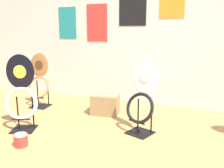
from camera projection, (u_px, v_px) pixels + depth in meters
wall_back at (153, 25)px, 3.96m from camera, size 8.00×0.07×2.60m
toilet_seat_display_jazz_black at (21, 98)px, 3.04m from camera, size 0.43×0.36×0.95m
toilet_seat_display_white_plain at (142, 98)px, 2.96m from camera, size 0.43×0.37×0.90m
toilet_seat_display_woodgrain at (39, 81)px, 3.97m from camera, size 0.37×0.31×0.87m
paint_can at (21, 140)px, 2.69m from camera, size 0.15×0.15×0.14m
storage_box at (105, 105)px, 3.68m from camera, size 0.42×0.31×0.29m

